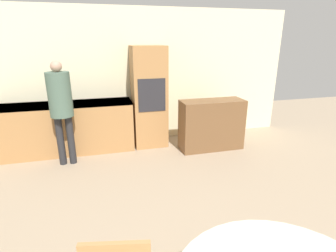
# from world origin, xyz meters

# --- Properties ---
(wall_back) EXTENTS (6.62, 0.05, 2.60)m
(wall_back) POSITION_xyz_m (0.00, 5.61, 1.30)
(wall_back) COLOR beige
(wall_back) RESTS_ON ground_plane
(kitchen_counter) EXTENTS (2.39, 0.60, 0.92)m
(kitchen_counter) POSITION_xyz_m (-1.27, 5.26, 0.48)
(kitchen_counter) COLOR #AD7A47
(kitchen_counter) RESTS_ON ground_plane
(oven_unit) EXTENTS (0.63, 0.59, 1.91)m
(oven_unit) POSITION_xyz_m (0.28, 5.27, 0.95)
(oven_unit) COLOR #AD7A47
(oven_unit) RESTS_ON ground_plane
(sideboard) EXTENTS (1.19, 0.45, 0.95)m
(sideboard) POSITION_xyz_m (1.37, 4.74, 0.47)
(sideboard) COLOR brown
(sideboard) RESTS_ON ground_plane
(person_standing) EXTENTS (0.36, 0.36, 1.71)m
(person_standing) POSITION_xyz_m (-1.24, 4.74, 1.06)
(person_standing) COLOR #262628
(person_standing) RESTS_ON ground_plane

